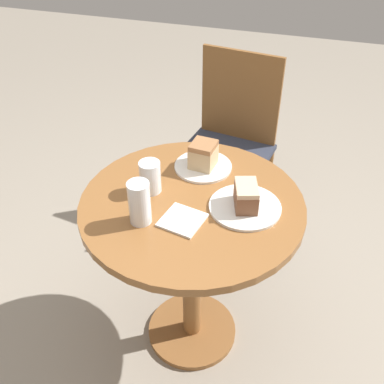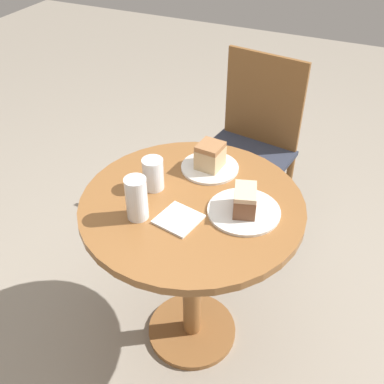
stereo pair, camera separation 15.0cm
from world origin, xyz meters
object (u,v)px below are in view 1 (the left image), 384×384
object	(u,v)px
cake_slice_near	(246,196)
cake_slice_far	(203,155)
chair	(227,144)
glass_water	(150,178)
plate_near	(245,207)
glass_lemonade	(140,204)
plate_far	(203,166)

from	to	relation	value
cake_slice_near	cake_slice_far	distance (m)	0.27
chair	glass_water	size ratio (longest dim) A/B	7.90
plate_near	cake_slice_near	world-z (taller)	cake_slice_near
cake_slice_far	cake_slice_near	bearing A→B (deg)	-43.17
cake_slice_near	glass_water	distance (m)	0.33
cake_slice_far	plate_near	bearing A→B (deg)	-43.17
chair	cake_slice_far	size ratio (longest dim) A/B	9.13
plate_near	glass_water	bearing A→B (deg)	-179.75
cake_slice_far	glass_lemonade	world-z (taller)	glass_lemonade
plate_near	glass_water	xyz separation A→B (m)	(-0.33, -0.00, 0.05)
glass_lemonade	glass_water	distance (m)	0.16
plate_near	glass_water	world-z (taller)	glass_water
cake_slice_far	glass_lemonade	size ratio (longest dim) A/B	0.67
cake_slice_near	plate_near	bearing A→B (deg)	90.00
plate_far	glass_lemonade	world-z (taller)	glass_lemonade
cake_slice_near	glass_lemonade	world-z (taller)	glass_lemonade
cake_slice_near	cake_slice_far	size ratio (longest dim) A/B	1.25
plate_far	cake_slice_far	size ratio (longest dim) A/B	2.15
plate_far	glass_lemonade	bearing A→B (deg)	-107.34
plate_near	cake_slice_near	xyz separation A→B (m)	(0.00, -0.00, 0.05)
cake_slice_far	glass_water	world-z (taller)	glass_water
plate_far	cake_slice_near	bearing A→B (deg)	-43.17
cake_slice_far	glass_water	bearing A→B (deg)	-125.88
chair	plate_near	distance (m)	0.87
chair	glass_water	xyz separation A→B (m)	(-0.10, -0.79, 0.32)
chair	glass_lemonade	xyz separation A→B (m)	(-0.07, -0.95, 0.33)
cake_slice_far	glass_water	xyz separation A→B (m)	(-0.14, -0.19, -0.00)
chair	cake_slice_far	xyz separation A→B (m)	(0.04, -0.61, 0.32)
chair	plate_far	distance (m)	0.66
plate_far	glass_water	world-z (taller)	glass_water
chair	cake_slice_far	world-z (taller)	chair
plate_far	cake_slice_near	world-z (taller)	cake_slice_near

